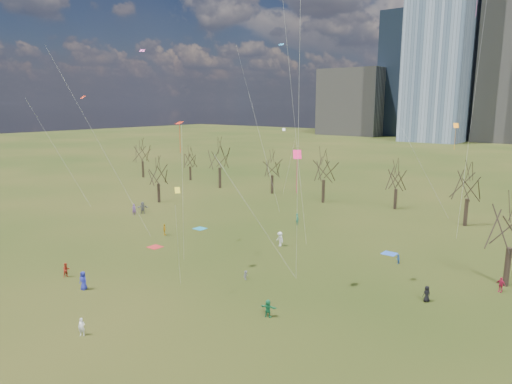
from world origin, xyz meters
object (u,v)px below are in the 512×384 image
Objects in this scene: blanket_navy at (389,254)px; blanket_teal at (200,229)px; person_1 at (82,327)px; person_4 at (165,229)px; blanket_crimson at (155,247)px; person_0 at (83,280)px; person_2 at (66,270)px.

blanket_teal is at bearing -166.36° from blanket_navy.
person_4 is at bearing 90.63° from person_1.
blanket_crimson is at bearing 90.53° from person_1.
person_0 reaches higher than blanket_navy.
blanket_crimson is at bearing 11.45° from person_2.
person_4 reaches higher than person_2.
blanket_teal and blanket_navy have the same top height.
blanket_navy is at bearing -109.88° from person_4.
blanket_teal is 1.07× the size of person_4.
blanket_crimson is 5.32m from person_4.
blanket_teal is 0.89× the size of person_0.
person_1 is (7.86, -4.89, -0.19)m from person_0.
person_1 is (12.83, -17.48, 0.68)m from blanket_crimson.
blanket_navy is 1.07× the size of person_4.
person_1 is 0.93× the size of person_4.
person_4 is (-8.13, 16.80, -0.14)m from person_0.
person_1 is at bearing -107.95° from blanket_navy.
person_1 is (14.52, -26.83, 0.68)m from blanket_teal.
person_0 is 1.20× the size of person_2.
person_1 is at bearing 173.64° from person_4.
blanket_teal is at bearing 14.43° from person_2.
blanket_navy is 1.07× the size of person_2.
blanket_teal is 30.52m from person_1.
person_1 reaches higher than blanket_teal.
person_2 is 16.59m from person_4.
blanket_crimson is 21.70m from person_1.
blanket_crimson is 13.56m from person_0.
blanket_navy is at bearing 49.22° from person_0.
person_1 reaches higher than blanket_crimson.
person_0 is (-18.53, -28.05, 0.88)m from blanket_navy.
person_2 is (0.73, -11.91, 0.73)m from blanket_crimson.
blanket_navy is at bearing 13.64° from blanket_teal.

